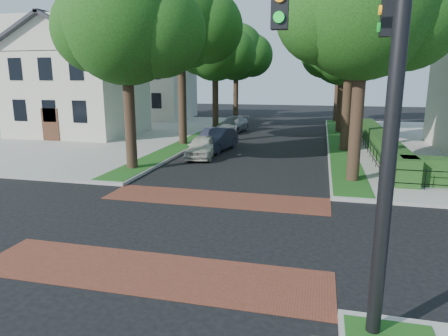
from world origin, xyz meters
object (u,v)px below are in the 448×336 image
at_px(parked_car_middle, 215,140).
at_px(parked_car_rear, 233,125).
at_px(traffic_signal, 380,81).
at_px(parked_car_front, 202,147).

height_order(parked_car_middle, parked_car_rear, parked_car_middle).
xyz_separation_m(traffic_signal, parked_car_rear, (-8.47, 27.31, -4.04)).
bearing_deg(parked_car_rear, parked_car_front, -79.80).
height_order(traffic_signal, parked_car_middle, traffic_signal).
bearing_deg(traffic_signal, parked_car_front, 116.66).
bearing_deg(parked_car_middle, parked_car_rear, 103.67).
xyz_separation_m(traffic_signal, parked_car_middle, (-7.62, 17.93, -3.95)).
bearing_deg(traffic_signal, parked_car_middle, 113.02).
distance_m(traffic_signal, parked_car_middle, 19.88).
distance_m(traffic_signal, parked_car_front, 17.94).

